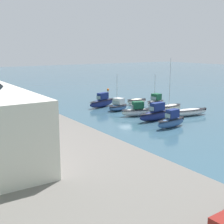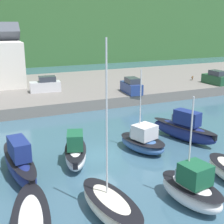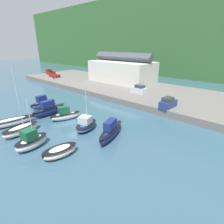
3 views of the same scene
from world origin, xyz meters
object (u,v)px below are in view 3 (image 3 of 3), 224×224
object	(u,v)px
moored_boat_0	(43,103)
moored_boat_1	(49,109)
moored_boat_7	(31,141)
pickup_truck_1	(50,73)
person_on_quay	(53,76)
parked_car_1	(168,103)
pickup_truck_0	(54,75)
moored_boat_6	(21,129)
moored_boat_4	(111,131)
moored_boat_5	(10,122)
moored_boat_8	(60,151)
parked_car_3	(139,89)
moored_boat_3	(86,125)
moored_boat_2	(65,115)

from	to	relation	value
moored_boat_0	moored_boat_1	world-z (taller)	moored_boat_1
moored_boat_7	pickup_truck_1	world-z (taller)	moored_boat_7
moored_boat_1	person_on_quay	world-z (taller)	person_on_quay
parked_car_1	pickup_truck_0	distance (m)	48.44
pickup_truck_0	moored_boat_7	bearing A→B (deg)	-127.07
moored_boat_6	parked_car_1	distance (m)	26.75
pickup_truck_0	person_on_quay	size ratio (longest dim) A/B	2.25
moored_boat_1	moored_boat_4	bearing A→B (deg)	-0.48
moored_boat_5	moored_boat_8	bearing A→B (deg)	12.84
moored_boat_8	parked_car_3	world-z (taller)	parked_car_3
moored_boat_3	pickup_truck_1	size ratio (longest dim) A/B	1.45
moored_boat_5	moored_boat_6	distance (m)	4.49
moored_boat_8	parked_car_3	xyz separation A→B (m)	(-7.02, 28.10, 1.61)
moored_boat_0	moored_boat_7	xyz separation A→B (m)	(14.10, -9.15, -0.00)
parked_car_1	parked_car_3	bearing A→B (deg)	157.25
moored_boat_5	parked_car_3	bearing A→B (deg)	85.73
moored_boat_2	moored_boat_8	xyz separation A→B (m)	(9.27, -7.13, -0.27)
moored_boat_7	person_on_quay	size ratio (longest dim) A/B	3.17
moored_boat_4	person_on_quay	world-z (taller)	person_on_quay
moored_boat_0	pickup_truck_0	world-z (taller)	pickup_truck_0
moored_boat_1	moored_boat_7	size ratio (longest dim) A/B	1.11
moored_boat_2	moored_boat_3	world-z (taller)	moored_boat_3
moored_boat_3	pickup_truck_0	xyz separation A→B (m)	(-41.45, 19.14, 1.31)
moored_boat_3	moored_boat_4	distance (m)	4.92
moored_boat_1	moored_boat_3	distance (m)	10.49
moored_boat_3	parked_car_3	size ratio (longest dim) A/B	1.64
moored_boat_0	parked_car_1	distance (m)	26.75
moored_boat_6	parked_car_3	distance (m)	29.00
moored_boat_1	pickup_truck_0	size ratio (longest dim) A/B	1.57
moored_boat_7	moored_boat_5	bearing A→B (deg)	167.44
moored_boat_7	pickup_truck_0	size ratio (longest dim) A/B	1.41
moored_boat_8	moored_boat_1	bearing A→B (deg)	163.14
moored_boat_4	moored_boat_7	distance (m)	11.08
moored_boat_2	pickup_truck_1	world-z (taller)	pickup_truck_1
moored_boat_0	moored_boat_8	bearing A→B (deg)	-28.92
moored_boat_6	pickup_truck_0	bearing A→B (deg)	135.74
moored_boat_3	moored_boat_5	bearing A→B (deg)	-161.48
moored_boat_4	person_on_quay	bearing A→B (deg)	141.88
moored_boat_6	moored_boat_7	world-z (taller)	moored_boat_6
moored_boat_6	pickup_truck_1	xyz separation A→B (m)	(-41.49, 29.05, 1.42)
moored_boat_5	pickup_truck_1	xyz separation A→B (m)	(-37.00, 29.12, 1.51)
parked_car_1	moored_boat_5	bearing A→B (deg)	-122.12
parked_car_1	moored_boat_1	bearing A→B (deg)	-132.01
moored_boat_8	pickup_truck_0	size ratio (longest dim) A/B	0.98
moored_boat_8	pickup_truck_0	distance (m)	51.80
moored_boat_1	parked_car_1	size ratio (longest dim) A/B	1.74
parked_car_3	pickup_truck_1	size ratio (longest dim) A/B	0.89
moored_boat_4	pickup_truck_1	bearing A→B (deg)	141.16
moored_boat_6	moored_boat_3	bearing A→B (deg)	43.64
moored_boat_4	pickup_truck_1	xyz separation A→B (m)	(-52.77, 20.57, 1.11)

